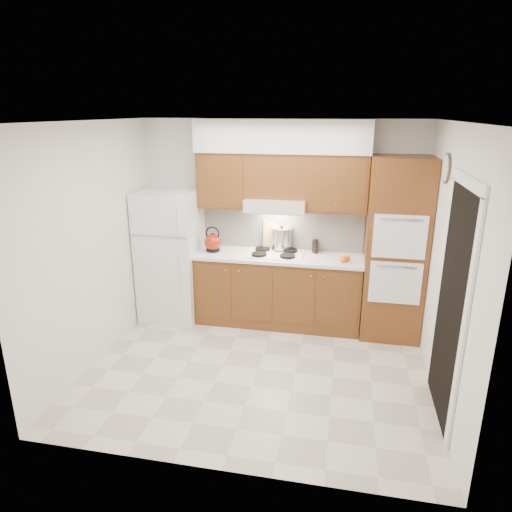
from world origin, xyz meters
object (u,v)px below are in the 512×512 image
at_px(oven_cabinet, 395,250).
at_px(kettle, 213,242).
at_px(fridge, 171,255).
at_px(stock_pot, 282,238).

bearing_deg(oven_cabinet, kettle, 179.98).
distance_m(fridge, stock_pot, 1.48).
bearing_deg(fridge, kettle, 3.60).
height_order(fridge, kettle, fridge).
bearing_deg(fridge, oven_cabinet, 0.70).
relative_size(oven_cabinet, stock_pot, 8.30).
bearing_deg(stock_pot, fridge, -169.78).
bearing_deg(oven_cabinet, stock_pot, 170.95).
bearing_deg(stock_pot, kettle, -165.55).
xyz_separation_m(kettle, stock_pot, (0.87, 0.22, 0.04)).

